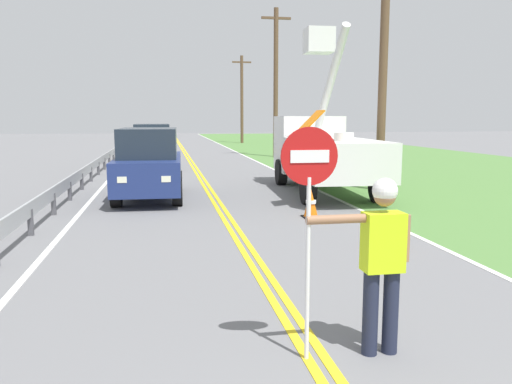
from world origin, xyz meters
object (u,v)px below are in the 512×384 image
object	(u,v)px
utility_pole_mid	(276,81)
traffic_cone_mid	(311,204)
traffic_cone_lead	(386,231)
stop_sign_paddle	(309,192)
utility_pole_far	(242,98)
utility_pole_near	(383,61)
utility_bucket_truck	(321,148)
oncoming_suv_second	(153,146)
oncoming_suv_nearest	(149,163)
flagger_worker	(382,255)

from	to	relation	value
utility_pole_mid	traffic_cone_mid	size ratio (longest dim) A/B	12.73
utility_pole_mid	traffic_cone_lead	bearing A→B (deg)	-97.24
stop_sign_paddle	traffic_cone_lead	distance (m)	4.96
utility_pole_far	traffic_cone_lead	world-z (taller)	utility_pole_far
utility_pole_near	utility_bucket_truck	bearing A→B (deg)	174.47
stop_sign_paddle	utility_bucket_truck	world-z (taller)	utility_bucket_truck
oncoming_suv_second	oncoming_suv_nearest	bearing A→B (deg)	-89.48
oncoming_suv_nearest	traffic_cone_mid	distance (m)	5.45
utility_bucket_truck	flagger_worker	bearing A→B (deg)	-104.56
flagger_worker	stop_sign_paddle	distance (m)	1.02
utility_bucket_truck	traffic_cone_lead	xyz separation A→B (m)	(-1.11, -7.54, -1.07)
stop_sign_paddle	oncoming_suv_second	size ratio (longest dim) A/B	0.51
utility_pole_far	oncoming_suv_nearest	bearing A→B (deg)	-103.40
oncoming_suv_nearest	traffic_cone_lead	bearing A→B (deg)	-57.22
flagger_worker	utility_pole_far	distance (m)	44.26
utility_pole_mid	flagger_worker	bearing A→B (deg)	-100.15
utility_pole_mid	utility_pole_far	xyz separation A→B (m)	(0.58, 17.46, -0.39)
stop_sign_paddle	oncoming_suv_second	xyz separation A→B (m)	(-1.88, 20.66, -0.65)
traffic_cone_mid	stop_sign_paddle	bearing A→B (deg)	-106.67
stop_sign_paddle	traffic_cone_mid	world-z (taller)	stop_sign_paddle
flagger_worker	stop_sign_paddle	size ratio (longest dim) A/B	0.78
utility_pole_near	traffic_cone_lead	bearing A→B (deg)	-112.83
oncoming_suv_second	utility_pole_mid	xyz separation A→B (m)	(7.37, 5.70, 3.58)
oncoming_suv_nearest	utility_pole_far	size ratio (longest dim) A/B	0.57
flagger_worker	utility_pole_mid	world-z (taller)	utility_pole_mid
stop_sign_paddle	utility_pole_mid	xyz separation A→B (m)	(5.49, 26.37, 2.93)
oncoming_suv_second	utility_pole_far	xyz separation A→B (m)	(7.94, 23.16, 3.19)
utility_bucket_truck	utility_pole_mid	bearing A→B (deg)	83.35
utility_pole_near	traffic_cone_mid	xyz separation A→B (m)	(-3.60, -4.18, -3.91)
oncoming_suv_second	utility_bucket_truck	bearing A→B (deg)	-58.41
traffic_cone_lead	traffic_cone_mid	size ratio (longest dim) A/B	1.00
oncoming_suv_nearest	oncoming_suv_second	xyz separation A→B (m)	(-0.09, 9.82, 0.00)
flagger_worker	utility_pole_mid	distance (m)	27.03
utility_pole_near	utility_pole_mid	distance (m)	15.06
flagger_worker	utility_pole_near	world-z (taller)	utility_pole_near
utility_bucket_truck	utility_pole_mid	xyz separation A→B (m)	(1.73, 14.86, 3.23)
utility_pole_far	utility_bucket_truck	bearing A→B (deg)	-94.09
traffic_cone_mid	flagger_worker	bearing A→B (deg)	-100.85
stop_sign_paddle	utility_pole_near	world-z (taller)	utility_pole_near
flagger_worker	utility_pole_mid	bearing A→B (deg)	79.85
utility_pole_near	oncoming_suv_second	bearing A→B (deg)	129.15
stop_sign_paddle	utility_bucket_truck	size ratio (longest dim) A/B	0.34
flagger_worker	utility_pole_near	bearing A→B (deg)	66.29
stop_sign_paddle	utility_pole_near	size ratio (longest dim) A/B	0.29
stop_sign_paddle	oncoming_suv_nearest	xyz separation A→B (m)	(-1.79, 10.85, -0.65)
utility_pole_far	traffic_cone_lead	size ratio (longest dim) A/B	11.63
flagger_worker	traffic_cone_mid	size ratio (longest dim) A/B	2.61
stop_sign_paddle	utility_pole_near	bearing A→B (deg)	63.11
utility_pole_far	utility_pole_near	bearing A→B (deg)	-90.58
utility_pole_far	traffic_cone_lead	xyz separation A→B (m)	(-3.42, -39.86, -3.92)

